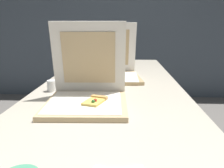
# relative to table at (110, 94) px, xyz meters

# --- Properties ---
(wall_back) EXTENTS (10.00, 0.10, 2.60)m
(wall_back) POSITION_rel_table_xyz_m (0.00, 2.24, 0.62)
(wall_back) COLOR #4C5660
(wall_back) RESTS_ON ground
(table) EXTENTS (0.84, 2.28, 0.73)m
(table) POSITION_rel_table_xyz_m (0.00, 0.00, 0.00)
(table) COLOR #BCB29E
(table) RESTS_ON ground
(pizza_box_front) EXTENTS (0.37, 0.37, 0.37)m
(pizza_box_front) POSITION_rel_table_xyz_m (-0.09, -0.32, 0.10)
(pizza_box_front) COLOR tan
(pizza_box_front) RESTS_ON table
(pizza_box_middle) EXTENTS (0.40, 0.40, 0.37)m
(pizza_box_middle) POSITION_rel_table_xyz_m (0.00, 0.22, 0.10)
(pizza_box_middle) COLOR tan
(pizza_box_middle) RESTS_ON table
(cup_white_mid) EXTENTS (0.05, 0.05, 0.06)m
(cup_white_mid) POSITION_rel_table_xyz_m (-0.30, 0.00, 0.08)
(cup_white_mid) COLOR white
(cup_white_mid) RESTS_ON table
(cup_white_near_center) EXTENTS (0.05, 0.05, 0.06)m
(cup_white_near_center) POSITION_rel_table_xyz_m (-0.31, -0.11, 0.08)
(cup_white_near_center) COLOR white
(cup_white_near_center) RESTS_ON table
(cup_white_far) EXTENTS (0.05, 0.05, 0.06)m
(cup_white_far) POSITION_rel_table_xyz_m (-0.24, 0.38, 0.08)
(cup_white_far) COLOR white
(cup_white_far) RESTS_ON table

